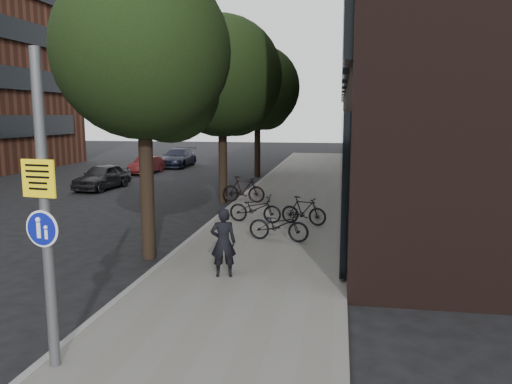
% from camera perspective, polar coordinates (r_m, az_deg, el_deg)
% --- Properties ---
extents(ground, '(120.00, 120.00, 0.00)m').
position_cam_1_polar(ground, '(8.74, -6.82, -16.51)').
color(ground, black).
rests_on(ground, ground).
extents(sidewalk, '(4.50, 60.00, 0.12)m').
position_cam_1_polar(sidewalk, '(18.06, 2.88, -2.91)').
color(sidewalk, '#5F5D58').
rests_on(sidewalk, ground).
extents(curb_edge, '(0.15, 60.00, 0.13)m').
position_cam_1_polar(curb_edge, '(18.45, -4.08, -2.65)').
color(curb_edge, slate).
rests_on(curb_edge, ground).
extents(building_right_dark_brick, '(12.00, 40.00, 18.00)m').
position_cam_1_polar(building_right_dark_brick, '(30.67, 22.23, 18.10)').
color(building_right_dark_brick, black).
rests_on(building_right_dark_brick, ground).
extents(street_tree_near, '(4.40, 4.40, 7.50)m').
position_cam_1_polar(street_tree_near, '(13.20, -12.30, 14.62)').
color(street_tree_near, black).
rests_on(street_tree_near, ground).
extents(street_tree_mid, '(5.00, 5.00, 7.80)m').
position_cam_1_polar(street_tree_mid, '(21.31, -3.62, 12.53)').
color(street_tree_mid, black).
rests_on(street_tree_mid, ground).
extents(street_tree_far, '(5.00, 5.00, 7.80)m').
position_cam_1_polar(street_tree_far, '(30.13, 0.34, 11.46)').
color(street_tree_far, black).
rests_on(street_tree_far, ground).
extents(signpost, '(0.52, 0.15, 4.51)m').
position_cam_1_polar(signpost, '(7.52, -22.94, -2.10)').
color(signpost, '#595B5E').
rests_on(signpost, sidewalk).
extents(pedestrian, '(0.65, 0.50, 1.57)m').
position_cam_1_polar(pedestrian, '(11.23, -3.76, -5.77)').
color(pedestrian, black).
rests_on(pedestrian, sidewalk).
extents(parked_bike_facade_near, '(1.85, 0.88, 0.93)m').
position_cam_1_polar(parked_bike_facade_near, '(14.42, 2.61, -3.78)').
color(parked_bike_facade_near, black).
rests_on(parked_bike_facade_near, sidewalk).
extents(parked_bike_facade_far, '(1.62, 0.85, 0.94)m').
position_cam_1_polar(parked_bike_facade_far, '(16.58, 5.47, -2.13)').
color(parked_bike_facade_far, black).
rests_on(parked_bike_facade_far, sidewalk).
extents(parked_bike_curb_near, '(1.87, 0.85, 0.95)m').
position_cam_1_polar(parked_bike_curb_near, '(16.87, -0.09, -1.89)').
color(parked_bike_curb_near, black).
rests_on(parked_bike_curb_near, sidewalk).
extents(parked_bike_curb_far, '(1.84, 0.65, 1.08)m').
position_cam_1_polar(parked_bike_curb_far, '(20.69, -1.43, 0.30)').
color(parked_bike_curb_far, black).
rests_on(parked_bike_curb_far, sidewalk).
extents(parked_car_near, '(1.88, 3.86, 1.27)m').
position_cam_1_polar(parked_car_near, '(26.36, -17.16, 1.69)').
color(parked_car_near, black).
rests_on(parked_car_near, ground).
extents(parked_car_mid, '(1.36, 3.35, 1.08)m').
position_cam_1_polar(parked_car_mid, '(32.62, -12.38, 3.02)').
color(parked_car_mid, maroon).
rests_on(parked_car_mid, ground).
extents(parked_car_far, '(1.88, 4.53, 1.31)m').
position_cam_1_polar(parked_car_far, '(36.51, -8.93, 3.90)').
color(parked_car_far, black).
rests_on(parked_car_far, ground).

